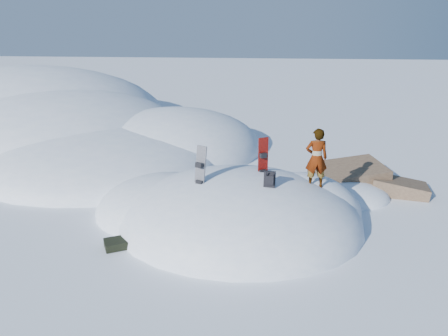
# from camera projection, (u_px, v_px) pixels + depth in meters

# --- Properties ---
(ground) EXTENTS (120.00, 120.00, 0.00)m
(ground) POSITION_uv_depth(u_px,v_px,m) (239.00, 224.00, 12.54)
(ground) COLOR white
(ground) RESTS_ON ground
(snow_mound) EXTENTS (8.00, 6.00, 3.00)m
(snow_mound) POSITION_uv_depth(u_px,v_px,m) (234.00, 220.00, 12.79)
(snow_mound) COLOR white
(snow_mound) RESTS_ON ground
(snow_ridge) EXTENTS (21.50, 18.50, 6.40)m
(snow_ridge) POSITION_uv_depth(u_px,v_px,m) (54.00, 133.00, 22.84)
(snow_ridge) COLOR white
(snow_ridge) RESTS_ON ground
(rock_outcrop) EXTENTS (4.68, 4.41, 1.68)m
(rock_outcrop) POSITION_uv_depth(u_px,v_px,m) (353.00, 190.00, 15.02)
(rock_outcrop) COLOR brown
(rock_outcrop) RESTS_ON ground
(snowboard_red) EXTENTS (0.29, 0.27, 1.65)m
(snowboard_red) POSITION_uv_depth(u_px,v_px,m) (263.00, 165.00, 12.40)
(snowboard_red) COLOR #B81109
(snowboard_red) RESTS_ON snow_mound
(snowboard_dark) EXTENTS (0.41, 0.40, 1.64)m
(snowboard_dark) POSITION_uv_depth(u_px,v_px,m) (200.00, 176.00, 11.69)
(snowboard_dark) COLOR black
(snowboard_dark) RESTS_ON snow_mound
(backpack) EXTENTS (0.32, 0.37, 0.49)m
(backpack) POSITION_uv_depth(u_px,v_px,m) (270.00, 179.00, 11.40)
(backpack) COLOR black
(backpack) RESTS_ON snow_mound
(gear_pile) EXTENTS (0.99, 0.79, 0.26)m
(gear_pile) POSITION_uv_depth(u_px,v_px,m) (122.00, 242.00, 11.23)
(gear_pile) COLOR black
(gear_pile) RESTS_ON ground
(person) EXTENTS (0.64, 0.45, 1.68)m
(person) POSITION_uv_depth(u_px,v_px,m) (316.00, 158.00, 11.98)
(person) COLOR slate
(person) RESTS_ON snow_mound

